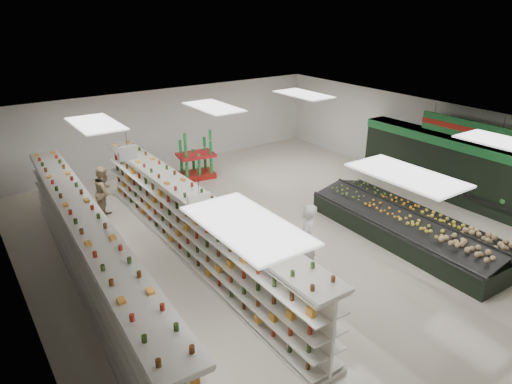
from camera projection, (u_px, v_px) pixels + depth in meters
floor at (284, 235)px, 13.71m from camera, size 16.00×16.00×0.00m
ceiling at (287, 131)px, 12.47m from camera, size 14.00×16.00×0.02m
wall_back at (167, 127)px, 19.14m from camera, size 14.00×0.02×3.20m
wall_left at (19, 258)px, 9.40m from camera, size 0.02×16.00×3.20m
wall_right at (435, 145)px, 16.78m from camera, size 0.02×16.00×3.20m
produce_wall_case at (463, 168)px, 15.54m from camera, size 0.93×8.00×2.20m
aisle_sign_near at (199, 203)px, 9.13m from camera, size 0.52×0.06×0.75m
aisle_sign_far at (128, 153)px, 12.16m from camera, size 0.52×0.06×0.75m
hortifruti_banner at (465, 129)px, 14.84m from camera, size 0.12×3.20×0.95m
gondola_left at (91, 257)px, 10.79m from camera, size 1.40×11.37×1.97m
gondola_center at (191, 227)px, 12.26m from camera, size 0.91×11.06×1.92m
produce_island at (409, 226)px, 13.36m from camera, size 2.43×6.20×0.92m
soda_endcap at (196, 157)px, 17.81m from camera, size 1.51×1.13×1.78m
shopper_main at (306, 241)px, 11.32m from camera, size 0.85×0.82×1.97m
shopper_background at (105, 192)px, 14.58m from camera, size 0.89×0.98×1.71m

